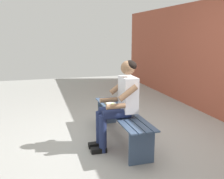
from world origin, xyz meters
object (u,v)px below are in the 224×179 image
Objects in this scene: bench_near at (121,118)px; apple at (112,106)px; book_open at (109,102)px; person_seated at (120,101)px.

apple is (0.20, 0.08, 0.15)m from bench_near.
book_open reaches higher than bench_near.
bench_near is 4.47× the size of book_open.
apple is (0.44, -0.02, -0.20)m from person_seated.
book_open is at bearing -4.03° from person_seated.
apple is at bearing -2.43° from person_seated.
bench_near is 0.43m from person_seated.
person_seated reaches higher than apple.
apple is 0.19× the size of book_open.
apple is at bearing 22.78° from bench_near.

